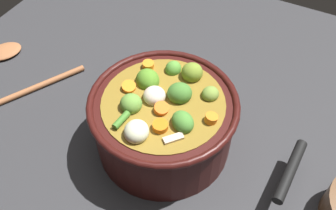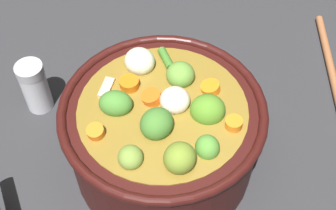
% 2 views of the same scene
% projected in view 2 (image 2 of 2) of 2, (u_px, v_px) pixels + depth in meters
% --- Properties ---
extents(ground_plane, '(1.10, 1.10, 0.00)m').
position_uv_depth(ground_plane, '(163.00, 159.00, 0.64)').
color(ground_plane, '#2D2D30').
extents(cooking_pot, '(0.25, 0.25, 0.14)m').
position_uv_depth(cooking_pot, '(163.00, 133.00, 0.59)').
color(cooking_pot, '#38110F').
rests_on(cooking_pot, ground_plane).
extents(salt_shaker, '(0.04, 0.04, 0.08)m').
position_uv_depth(salt_shaker, '(35.00, 86.00, 0.67)').
color(salt_shaker, silver).
rests_on(salt_shaker, ground_plane).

